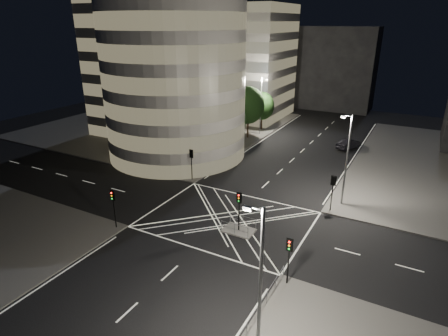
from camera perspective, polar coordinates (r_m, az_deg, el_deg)
The scene contains 24 objects.
ground at distance 38.79m, azimuth 0.58°, elevation -7.85°, with size 120.00×120.00×0.00m, color black.
sidewalk_far_left at distance 74.86m, azimuth -9.40°, elevation 6.54°, with size 42.00×42.00×0.15m, color #585552.
central_island at distance 36.81m, azimuth 2.26°, elevation -9.48°, with size 3.00×2.00×0.15m, color slate.
office_tower_curved at distance 61.17m, azimuth -8.62°, elevation 15.29°, with size 30.00×29.00×27.20m.
office_block_rear at distance 81.61m, azimuth 0.86°, elevation 15.95°, with size 24.00×16.00×22.00m, color gray.
building_far_end at distance 90.65m, azimuth 16.29°, elevation 14.32°, with size 18.00×8.00×18.00m, color black.
tree_a at distance 49.09m, azimuth -5.30°, elevation 4.46°, with size 4.18×4.18×6.98m.
tree_b at distance 53.85m, azimuth -1.77°, elevation 6.57°, with size 4.80×4.80×7.78m.
tree_c at distance 59.09m, azimuth 1.20°, elevation 7.33°, with size 4.61×4.61×7.08m.
tree_d at distance 64.06m, azimuth 3.72°, elevation 9.54°, with size 5.51×5.51×8.83m.
tree_e at distance 69.69m, azimuth 5.81°, elevation 9.39°, with size 4.47×4.47×6.97m.
traffic_signal_fl at distance 47.03m, azimuth -4.98°, elevation 1.39°, with size 0.55×0.22×4.00m.
traffic_signal_nl at distance 37.40m, azimuth -16.51°, elevation -4.96°, with size 0.55×0.22×4.00m.
traffic_signal_fr at distance 40.67m, azimuth 16.26°, elevation -2.74°, with size 0.55×0.22×4.00m.
traffic_signal_nr at distance 29.00m, azimuth 9.89°, elevation -12.58°, with size 0.55×0.22×4.00m.
traffic_signal_island at distance 35.44m, azimuth 2.32°, elevation -5.54°, with size 0.55×0.22×4.00m.
street_lamp_left_near at distance 50.74m, azimuth -2.44°, elevation 6.07°, with size 1.25×0.25×10.00m.
street_lamp_left_far at distance 66.38m, azimuth 5.67°, elevation 9.67°, with size 1.25×0.25×10.00m.
street_lamp_right_far at distance 41.64m, azimuth 18.17°, elevation 1.51°, with size 1.25×0.25×10.00m.
street_lamp_right_near at distance 21.78m, azimuth 5.44°, elevation -16.81°, with size 1.25×0.25×10.00m.
railing_near_right at distance 26.57m, azimuth 4.34°, elevation -22.13°, with size 0.06×11.70×1.10m, color slate.
railing_island_south at distance 35.80m, azimuth 1.62°, elevation -9.28°, with size 2.80×0.06×1.10m, color slate.
railing_island_north at distance 37.20m, azimuth 2.89°, elevation -8.02°, with size 2.80×0.06×1.10m, color slate.
sedan at distance 62.92m, azimuth 18.49°, elevation 3.50°, with size 1.64×4.71×1.55m, color black.
Camera 1 is at (15.84, -29.88, 19.00)m, focal length 30.00 mm.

